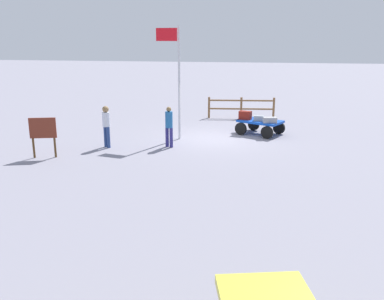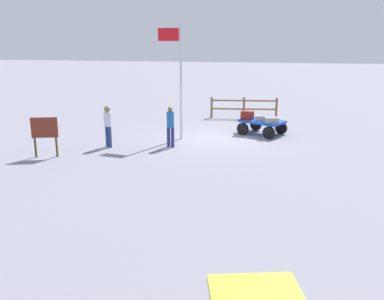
% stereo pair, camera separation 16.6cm
% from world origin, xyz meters
% --- Properties ---
extents(ground_plane, '(120.00, 120.00, 0.00)m').
position_xyz_m(ground_plane, '(0.00, 0.00, 0.00)').
color(ground_plane, gray).
extents(luggage_cart, '(2.32, 2.07, 0.68)m').
position_xyz_m(luggage_cart, '(-1.89, -1.17, 0.49)').
color(luggage_cart, '#1045BA').
rests_on(luggage_cart, ground).
extents(suitcase_dark, '(0.65, 0.45, 0.25)m').
position_xyz_m(suitcase_dark, '(-2.34, -0.64, 0.80)').
color(suitcase_dark, '#959598').
rests_on(suitcase_dark, luggage_cart).
extents(suitcase_maroon, '(0.45, 0.31, 0.24)m').
position_xyz_m(suitcase_maroon, '(-1.84, -0.99, 0.80)').
color(suitcase_maroon, gray).
rests_on(suitcase_maroon, luggage_cart).
extents(suitcase_navy, '(0.65, 0.52, 0.26)m').
position_xyz_m(suitcase_navy, '(-1.17, -1.69, 0.80)').
color(suitcase_navy, '#40291F').
rests_on(suitcase_navy, luggage_cart).
extents(suitcase_tan, '(0.62, 0.48, 0.39)m').
position_xyz_m(suitcase_tan, '(-1.20, -1.24, 0.87)').
color(suitcase_tan, maroon).
rests_on(suitcase_tan, luggage_cart).
extents(worker_lead, '(0.38, 0.38, 1.68)m').
position_xyz_m(worker_lead, '(1.73, 1.89, 0.95)').
color(worker_lead, navy).
rests_on(worker_lead, ground).
extents(worker_trailing, '(0.43, 0.43, 1.72)m').
position_xyz_m(worker_trailing, '(4.24, 2.39, 1.00)').
color(worker_trailing, navy).
rests_on(worker_trailing, ground).
extents(flagpole, '(1.06, 0.22, 4.89)m').
position_xyz_m(flagpole, '(1.74, 0.37, 2.95)').
color(flagpole, silver).
rests_on(flagpole, ground).
extents(signboard, '(0.95, 0.34, 1.53)m').
position_xyz_m(signboard, '(5.99, 4.26, 1.01)').
color(signboard, '#4C3319').
rests_on(signboard, ground).
extents(wooden_fence, '(3.70, 0.54, 1.17)m').
position_xyz_m(wooden_fence, '(-0.76, -5.12, 0.67)').
color(wooden_fence, brown).
rests_on(wooden_fence, ground).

